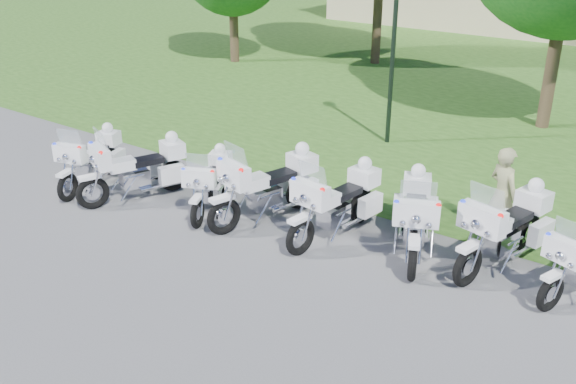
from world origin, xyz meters
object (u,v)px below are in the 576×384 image
Objects in this scene: motorcycle_1 at (139,167)px; bystander_a at (503,194)px; motorcycle_0 at (92,158)px; motorcycle_2 at (211,181)px; lamp_post at (395,13)px; motorcycle_3 at (270,185)px; motorcycle_5 at (415,215)px; motorcycle_6 at (507,227)px; motorcycle_4 at (338,201)px.

bystander_a is (6.92, 2.66, 0.21)m from motorcycle_1.
motorcycle_2 is at bearing 174.63° from motorcycle_0.
motorcycle_3 is at bearing -87.43° from lamp_post.
motorcycle_0 is 8.13m from lamp_post.
motorcycle_1 is 1.01× the size of motorcycle_5.
bystander_a is (4.04, 1.84, 0.17)m from motorcycle_3.
motorcycle_3 reaches higher than motorcycle_1.
bystander_a is (1.11, 1.34, 0.21)m from motorcycle_5.
motorcycle_6 reaches higher than motorcycle_5.
motorcycle_0 is 1.43m from motorcycle_1.
motorcycle_0 is 7.37m from motorcycle_5.
motorcycle_2 is 1.11× the size of bystander_a.
motorcycle_1 reaches higher than motorcycle_0.
motorcycle_6 is 1.39× the size of bystander_a.
bystander_a is (-0.40, 0.90, 0.19)m from motorcycle_6.
motorcycle_2 is at bearing -13.36° from motorcycle_5.
motorcycle_1 is (1.42, 0.13, 0.06)m from motorcycle_0.
motorcycle_6 is at bearing 175.14° from motorcycle_0.
motorcycle_4 is 6.24m from lamp_post.
motorcycle_2 is at bearing -140.65° from motorcycle_1.
lamp_post is (-4.69, 4.61, 2.66)m from motorcycle_6.
motorcycle_1 is at bearing 168.04° from motorcycle_0.
motorcycle_5 is 1.75m from bystander_a.
motorcycle_4 is at bearing 174.03° from motorcycle_0.
motorcycle_3 is 0.57× the size of lamp_post.
lamp_post reaches higher than motorcycle_5.
motorcycle_3 is 1.10× the size of motorcycle_5.
motorcycle_1 is 4.48m from motorcycle_4.
motorcycle_6 is 0.56× the size of lamp_post.
motorcycle_4 is (1.48, 0.18, -0.03)m from motorcycle_3.
motorcycle_6 is at bearing -44.51° from lamp_post.
motorcycle_4 and motorcycle_5 have the same top height.
motorcycle_6 reaches higher than motorcycle_2.
motorcycle_0 is 1.09× the size of motorcycle_2.
motorcycle_4 is 0.56× the size of lamp_post.
motorcycle_0 is at bearing 47.86° from bystander_a.
motorcycle_2 is 6.57m from lamp_post.
motorcycle_2 is (3.02, 0.62, -0.03)m from motorcycle_0.
motorcycle_4 is 1.37× the size of bystander_a.
motorcycle_4 is at bearing 27.77° from motorcycle_6.
motorcycle_3 is at bearing -14.77° from motorcycle_5.
motorcycle_0 is 0.49× the size of lamp_post.
motorcycle_4 is 3.05m from motorcycle_6.
motorcycle_1 is 0.94× the size of motorcycle_4.
motorcycle_6 is 7.09m from lamp_post.
motorcycle_5 is at bearing 174.30° from motorcycle_0.
motorcycle_0 is 8.80m from bystander_a.
motorcycle_1 is 1.29× the size of bystander_a.
motorcycle_4 is at bearing -156.96° from motorcycle_3.
motorcycle_0 reaches higher than motorcycle_2.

